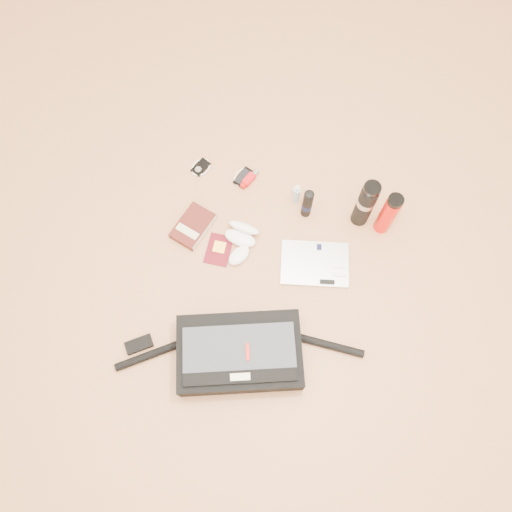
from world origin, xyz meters
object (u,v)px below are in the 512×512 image
laptop (315,264)px  book (193,226)px  thermos_red (388,214)px  thermos_black (365,204)px  messenger_bag (239,353)px

laptop → book: (-0.55, -0.01, 0.01)m
laptop → thermos_red: size_ratio=1.26×
laptop → book: bearing=165.1°
thermos_black → thermos_red: size_ratio=1.10×
book → thermos_red: 0.83m
laptop → thermos_black: (0.12, 0.27, 0.14)m
book → thermos_black: thermos_black is taller
messenger_bag → book: messenger_bag is taller
book → thermos_black: bearing=35.3°
laptop → thermos_black: thermos_black is taller
book → thermos_red: (0.78, 0.27, 0.11)m
messenger_bag → book: (-0.38, 0.46, -0.05)m
thermos_black → book: bearing=-157.4°
thermos_red → book: bearing=-160.5°
book → thermos_red: size_ratio=0.81×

